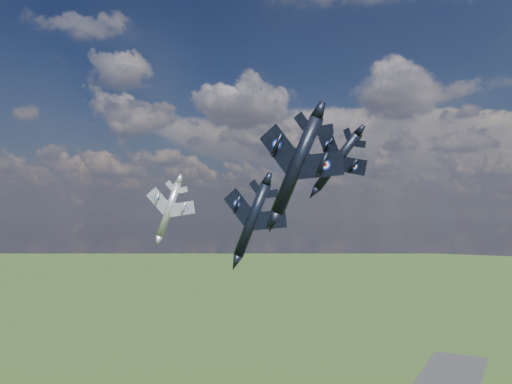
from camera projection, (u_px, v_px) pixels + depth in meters
The scene contains 4 objects.
jet_lead_navy at pixel (252, 220), 71.95m from camera, with size 10.99×15.32×3.17m, color black, non-canonical shape.
jet_right_navy at pixel (297, 166), 46.48m from camera, with size 9.47×13.21×2.73m, color black, non-canonical shape.
jet_high_navy at pixel (337, 162), 79.55m from camera, with size 10.61×14.79×3.06m, color black, non-canonical shape.
jet_left_silver at pixel (169, 210), 91.99m from camera, with size 10.21×14.23×2.95m, color #9C9FA6, non-canonical shape.
Camera 1 is at (35.69, -55.32, 79.27)m, focal length 35.00 mm.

